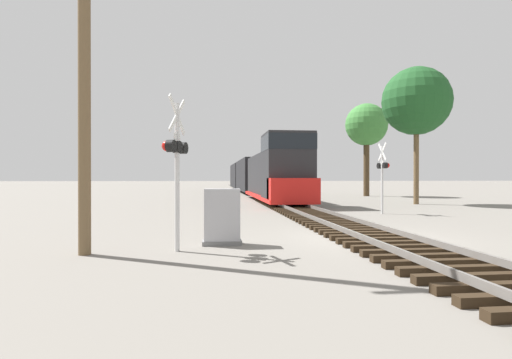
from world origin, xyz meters
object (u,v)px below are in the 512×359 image
Objects in this scene: crossing_signal_near at (176,155)px; tree_mid_background at (366,126)px; tree_far_right at (416,101)px; crossing_signal_far at (383,170)px; freight_train at (252,176)px; relay_cabinet at (222,217)px; utility_pole at (84,43)px.

crossing_signal_near is 32.53m from tree_mid_background.
tree_far_right is at bearing -95.82° from tree_mid_background.
tree_far_right is at bearing -38.46° from crossing_signal_far.
freight_train is 35.06m from relay_cabinet.
tree_mid_background reaches higher than freight_train.
utility_pole is at bearing -162.20° from relay_cabinet.
relay_cabinet is (-8.37, -8.43, -1.46)m from crossing_signal_far.
tree_far_right is 1.03× the size of tree_mid_background.
freight_train is 36.76m from utility_pole.
utility_pole is at bearing -136.52° from tree_far_right.
crossing_signal_far is at bearing -109.64° from tree_mid_background.
tree_mid_background is (18.29, 28.06, 1.94)m from utility_pole.
relay_cabinet is at bearing -119.05° from tree_mid_background.
crossing_signal_near is at bearing -98.97° from freight_train.
crossing_signal_far is 20.29m from tree_mid_background.
crossing_signal_near is 0.39× the size of utility_pole.
tree_mid_background reaches higher than relay_cabinet.
crossing_signal_near is at bearing 134.71° from crossing_signal_far.
crossing_signal_near is 1.07× the size of crossing_signal_far.
crossing_signal_far is (9.54, 9.29, -0.19)m from crossing_signal_near.
tree_far_right is at bearing 47.68° from relay_cabinet.
relay_cabinet is (1.17, 0.86, -1.65)m from crossing_signal_near.
utility_pole reaches higher than relay_cabinet.
freight_train is 13.98m from tree_mid_background.
utility_pole reaches higher than tree_far_right.
utility_pole is (-11.66, -9.49, 2.82)m from crossing_signal_far.
utility_pole is 1.07× the size of tree_mid_background.
tree_far_right is at bearing -64.53° from freight_train.
tree_mid_background is at bearing 84.18° from tree_far_right.
relay_cabinet is 5.50m from utility_pole.
relay_cabinet is at bearing 146.08° from crossing_signal_near.
freight_train is at bearing 143.72° from tree_mid_background.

